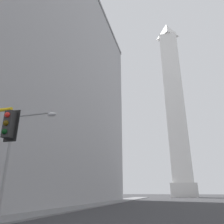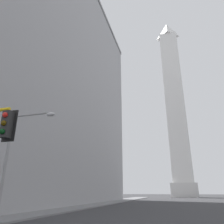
# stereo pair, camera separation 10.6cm
# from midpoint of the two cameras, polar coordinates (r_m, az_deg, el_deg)

# --- Properties ---
(sidewalk_left) EXTENTS (5.00, 105.89, 0.15)m
(sidewalk_left) POSITION_cam_midpoint_polar(r_m,az_deg,el_deg) (34.49, -6.78, -23.07)
(sidewalk_left) COLOR slate
(sidewalk_left) RESTS_ON ground_plane
(building_left) EXTENTS (26.57, 52.24, 44.23)m
(building_left) POSITION_cam_midpoint_polar(r_m,az_deg,el_deg) (46.36, -21.76, 7.26)
(building_left) COLOR #9E9EA0
(building_left) RESTS_ON ground_plane
(obelisk) EXTENTS (9.22, 9.22, 78.00)m
(obelisk) POSITION_cam_midpoint_polar(r_m,az_deg,el_deg) (95.34, 15.94, 2.77)
(obelisk) COLOR silver
(obelisk) RESTS_ON ground_plane
(street_lamp) EXTENTS (3.40, 0.36, 7.03)m
(street_lamp) POSITION_cam_midpoint_polar(r_m,az_deg,el_deg) (15.83, -23.86, -9.27)
(street_lamp) COLOR gray
(street_lamp) RESTS_ON ground_plane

